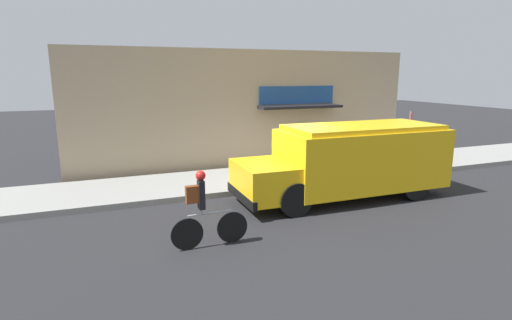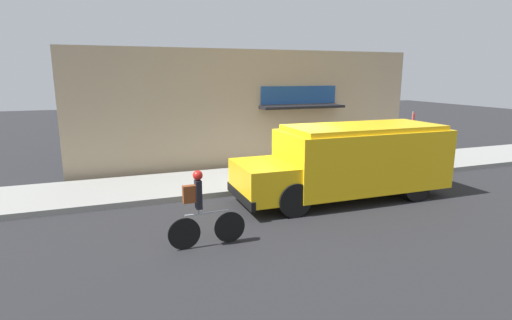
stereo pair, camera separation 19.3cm
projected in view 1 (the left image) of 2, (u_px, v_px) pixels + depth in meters
The scene contains 7 objects.
ground_plane at pixel (290, 190), 12.66m from camera, with size 70.00×70.00×0.00m, color #232326.
sidewalk at pixel (272, 176), 13.98m from camera, with size 28.00×2.93×0.16m.
storefront at pixel (254, 110), 15.26m from camera, with size 13.58×0.88×4.50m.
school_bus at pixel (350, 160), 11.66m from camera, with size 6.27×2.63×2.15m.
cyclist at pixel (204, 211), 8.30m from camera, with size 1.68×0.21×1.67m.
stop_sign_post at pixel (410, 130), 14.57m from camera, with size 0.45×0.45×2.11m.
trash_bin at pixel (302, 157), 14.92m from camera, with size 0.52×0.52×0.78m.
Camera 1 is at (-5.46, -10.95, 3.58)m, focal length 28.00 mm.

